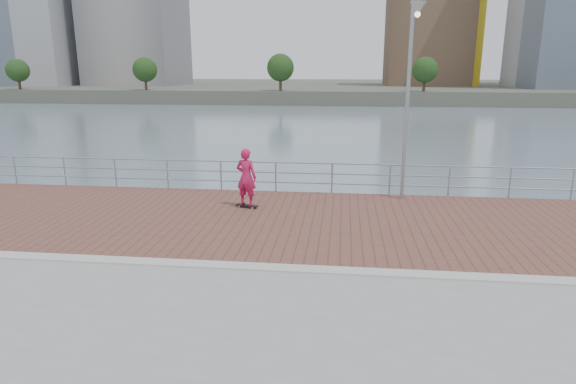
# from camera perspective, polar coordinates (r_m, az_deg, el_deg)

# --- Properties ---
(water) EXTENTS (400.00, 400.00, 0.00)m
(water) POSITION_cam_1_polar(r_m,az_deg,el_deg) (11.97, -1.15, -17.96)
(water) COLOR slate
(water) RESTS_ON ground
(brick_lane) EXTENTS (40.00, 6.80, 0.02)m
(brick_lane) POSITION_cam_1_polar(r_m,az_deg,el_deg) (14.38, 0.73, -3.40)
(brick_lane) COLOR brown
(brick_lane) RESTS_ON seawall
(curb) EXTENTS (40.00, 0.40, 0.06)m
(curb) POSITION_cam_1_polar(r_m,az_deg,el_deg) (11.02, -1.21, -9.01)
(curb) COLOR #B7B5AD
(curb) RESTS_ON seawall
(far_shore) EXTENTS (320.00, 95.00, 2.50)m
(far_shore) POSITION_cam_1_polar(r_m,az_deg,el_deg) (132.62, 6.11, 12.16)
(far_shore) COLOR #4C5142
(far_shore) RESTS_ON ground
(guardrail) EXTENTS (39.06, 0.06, 1.13)m
(guardrail) POSITION_cam_1_polar(r_m,az_deg,el_deg) (17.47, 1.88, 2.14)
(guardrail) COLOR #8C9EA8
(guardrail) RESTS_ON brick_lane
(street_lamp) EXTENTS (0.49, 1.41, 6.66)m
(street_lamp) POSITION_cam_1_polar(r_m,az_deg,el_deg) (16.16, 14.49, 15.14)
(street_lamp) COLOR gray
(street_lamp) RESTS_ON brick_lane
(skateboard) EXTENTS (0.77, 0.38, 0.09)m
(skateboard) POSITION_cam_1_polar(r_m,az_deg,el_deg) (15.70, -4.90, -1.61)
(skateboard) COLOR black
(skateboard) RESTS_ON brick_lane
(skateboarder) EXTENTS (0.77, 0.60, 1.86)m
(skateboarder) POSITION_cam_1_polar(r_m,az_deg,el_deg) (15.46, -4.97, 1.77)
(skateboarder) COLOR #C91A4F
(skateboarder) RESTS_ON skateboard
(shoreline_trees) EXTENTS (169.32, 4.81, 6.41)m
(shoreline_trees) POSITION_cam_1_polar(r_m,az_deg,el_deg) (89.05, 19.43, 13.53)
(shoreline_trees) COLOR #473323
(shoreline_trees) RESTS_ON far_shore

